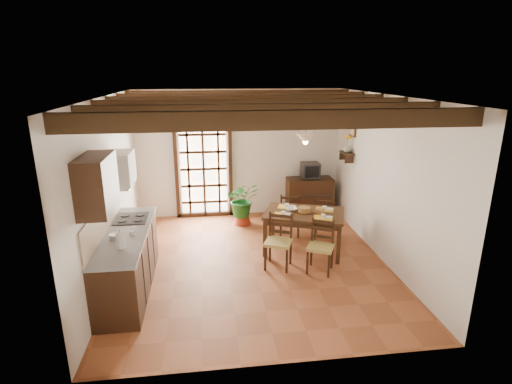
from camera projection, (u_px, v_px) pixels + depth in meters
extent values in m
plane|color=brown|center=(253.00, 263.00, 6.88)|extent=(5.00, 5.00, 0.00)
cube|color=silver|center=(239.00, 154.00, 8.84)|extent=(4.50, 0.02, 2.80)
cube|color=silver|center=(282.00, 251.00, 4.10)|extent=(4.50, 0.02, 2.80)
cube|color=silver|center=(109.00, 190.00, 6.19)|extent=(0.02, 5.00, 2.80)
cube|color=silver|center=(385.00, 180.00, 6.74)|extent=(0.02, 5.00, 2.80)
cube|color=white|center=(253.00, 96.00, 6.06)|extent=(4.50, 5.00, 0.02)
cube|color=black|center=(277.00, 120.00, 4.10)|extent=(4.50, 0.14, 0.20)
cube|color=black|center=(265.00, 112.00, 4.90)|extent=(4.50, 0.14, 0.20)
cube|color=black|center=(256.00, 106.00, 5.69)|extent=(4.50, 0.14, 0.20)
cube|color=black|center=(250.00, 102.00, 6.49)|extent=(4.50, 0.14, 0.20)
cube|color=black|center=(245.00, 98.00, 7.29)|extent=(4.50, 0.14, 0.20)
cube|color=black|center=(240.00, 95.00, 8.08)|extent=(4.50, 0.14, 0.20)
cube|color=white|center=(204.00, 168.00, 8.82)|extent=(1.01, 0.02, 2.11)
cube|color=black|center=(202.00, 116.00, 8.44)|extent=(1.26, 0.10, 0.08)
cube|color=black|center=(176.00, 170.00, 8.70)|extent=(0.08, 0.10, 2.28)
cube|color=black|center=(230.00, 168.00, 8.84)|extent=(0.08, 0.10, 2.28)
cube|color=black|center=(204.00, 169.00, 8.75)|extent=(1.01, 0.03, 2.02)
cube|color=black|center=(128.00, 262.00, 5.94)|extent=(0.60, 2.20, 0.88)
cube|color=slate|center=(125.00, 234.00, 5.81)|extent=(0.64, 2.25, 0.04)
cube|color=tan|center=(103.00, 220.00, 5.71)|extent=(0.02, 2.20, 0.50)
cube|color=black|center=(97.00, 184.00, 4.85)|extent=(0.35, 0.80, 0.70)
cube|color=white|center=(120.00, 168.00, 6.07)|extent=(0.38, 0.60, 0.50)
cube|color=silver|center=(122.00, 185.00, 6.15)|extent=(0.32, 0.55, 0.04)
cube|color=black|center=(132.00, 219.00, 6.32)|extent=(0.50, 0.55, 0.02)
cylinder|color=white|center=(121.00, 241.00, 5.25)|extent=(0.11, 0.11, 0.24)
cylinder|color=silver|center=(114.00, 238.00, 5.54)|extent=(0.14, 0.14, 0.10)
cube|color=#3A2312|center=(304.00, 214.00, 7.12)|extent=(1.60, 1.30, 0.05)
cube|color=#3A2312|center=(304.00, 217.00, 7.14)|extent=(1.44, 1.17, 0.10)
cube|color=#3A2312|center=(339.00, 228.00, 7.46)|extent=(0.09, 0.09, 0.70)
cube|color=#3A2312|center=(273.00, 223.00, 7.72)|extent=(0.09, 0.09, 0.70)
cube|color=#3A2312|center=(339.00, 245.00, 6.74)|extent=(0.09, 0.09, 0.70)
cube|color=#3A2312|center=(265.00, 238.00, 7.00)|extent=(0.09, 0.09, 0.70)
cube|color=tan|center=(278.00, 242.00, 6.60)|extent=(0.54, 0.53, 0.05)
cube|color=black|center=(281.00, 226.00, 6.69)|extent=(0.40, 0.19, 0.46)
cube|color=black|center=(278.00, 255.00, 6.66)|extent=(0.52, 0.51, 0.45)
cube|color=tan|center=(320.00, 247.00, 6.46)|extent=(0.53, 0.52, 0.05)
cube|color=black|center=(323.00, 231.00, 6.55)|extent=(0.38, 0.21, 0.44)
cube|color=black|center=(320.00, 259.00, 6.53)|extent=(0.50, 0.49, 0.43)
cube|color=tan|center=(290.00, 214.00, 7.95)|extent=(0.48, 0.47, 0.05)
cube|color=black|center=(290.00, 206.00, 7.73)|extent=(0.40, 0.12, 0.45)
cube|color=black|center=(290.00, 224.00, 8.02)|extent=(0.46, 0.44, 0.44)
cube|color=tan|center=(325.00, 217.00, 7.82)|extent=(0.49, 0.48, 0.05)
cube|color=black|center=(325.00, 210.00, 7.61)|extent=(0.38, 0.17, 0.43)
cube|color=black|center=(324.00, 227.00, 7.88)|extent=(0.47, 0.46, 0.42)
cube|color=yellow|center=(288.00, 218.00, 6.87)|extent=(0.32, 0.24, 0.01)
cube|color=yellow|center=(327.00, 216.00, 6.95)|extent=(0.32, 0.24, 0.01)
cube|color=yellow|center=(283.00, 209.00, 7.28)|extent=(0.32, 0.24, 0.01)
cube|color=yellow|center=(320.00, 208.00, 7.37)|extent=(0.32, 0.24, 0.01)
cylinder|color=olive|center=(304.00, 210.00, 7.10)|extent=(0.22, 0.22, 0.09)
imported|color=white|center=(291.00, 209.00, 7.20)|extent=(0.24, 0.24, 0.05)
cube|color=black|center=(309.00, 197.00, 9.05)|extent=(1.02, 0.47, 0.86)
cube|color=black|center=(310.00, 170.00, 8.87)|extent=(0.39, 0.36, 0.33)
cube|color=black|center=(312.00, 172.00, 8.70)|extent=(0.32, 0.02, 0.25)
cube|color=white|center=(306.00, 137.00, 8.90)|extent=(0.25, 0.03, 0.32)
cone|color=maroon|center=(243.00, 219.00, 8.57)|extent=(0.35, 0.35, 0.22)
imported|color=#144C19|center=(243.00, 199.00, 8.44)|extent=(1.89, 1.65, 1.98)
cube|color=black|center=(347.00, 153.00, 8.20)|extent=(0.20, 0.42, 0.03)
cube|color=black|center=(349.00, 159.00, 8.07)|extent=(0.18, 0.03, 0.18)
cube|color=black|center=(344.00, 155.00, 8.39)|extent=(0.18, 0.03, 0.18)
imported|color=#B2BFB2|center=(347.00, 148.00, 8.17)|extent=(0.15, 0.15, 0.15)
sphere|color=yellow|center=(348.00, 138.00, 8.11)|extent=(0.14, 0.14, 0.14)
cylinder|color=#144C19|center=(347.00, 145.00, 8.16)|extent=(0.01, 0.01, 0.28)
cube|color=brown|center=(352.00, 128.00, 8.07)|extent=(0.03, 0.32, 0.32)
cube|color=#C3B292|center=(352.00, 128.00, 8.07)|extent=(0.01, 0.26, 0.26)
cylinder|color=black|center=(306.00, 115.00, 6.71)|extent=(0.01, 0.01, 0.70)
cone|color=beige|center=(306.00, 137.00, 6.82)|extent=(0.36, 0.36, 0.14)
sphere|color=#FFD88C|center=(305.00, 142.00, 6.84)|extent=(0.09, 0.09, 0.09)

